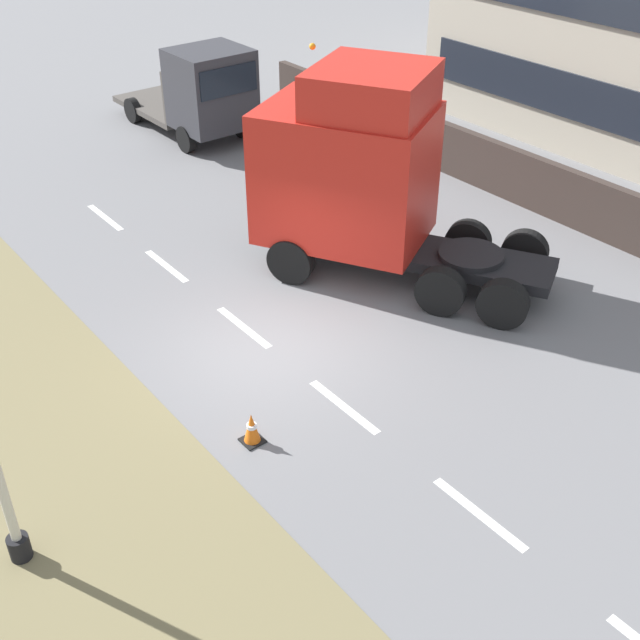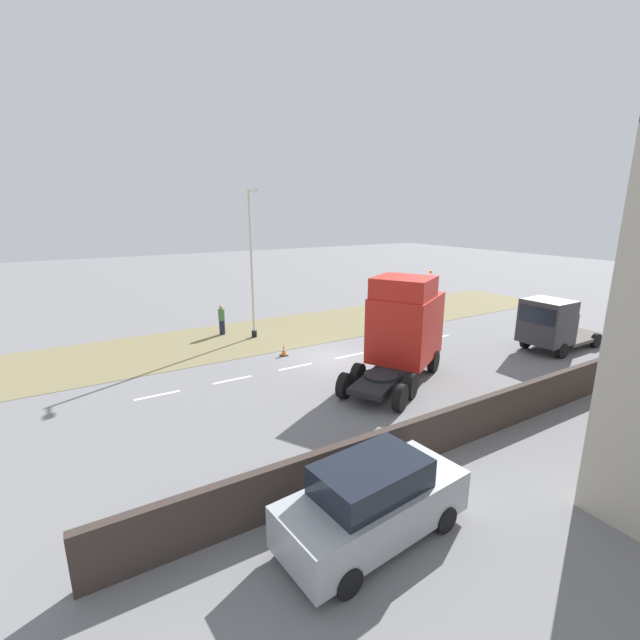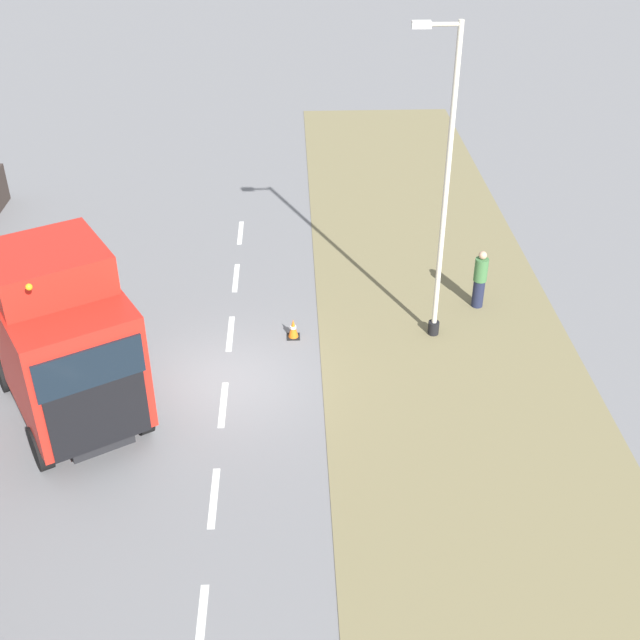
{
  "view_description": "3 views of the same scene",
  "coord_description": "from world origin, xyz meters",
  "px_view_note": "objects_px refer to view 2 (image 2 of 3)",
  "views": [
    {
      "loc": [
        -7.1,
        -10.68,
        9.06
      ],
      "look_at": [
        0.33,
        -1.2,
        1.13
      ],
      "focal_mm": 45.0,
      "sensor_mm": 36.0,
      "label": 1
    },
    {
      "loc": [
        17.29,
        -11.36,
        7.32
      ],
      "look_at": [
        0.67,
        -1.33,
        2.36
      ],
      "focal_mm": 24.0,
      "sensor_mm": 36.0,
      "label": 2
    },
    {
      "loc": [
        -1.8,
        16.64,
        12.48
      ],
      "look_at": [
        -2.48,
        -0.85,
        1.32
      ],
      "focal_mm": 45.0,
      "sensor_mm": 36.0,
      "label": 3
    }
  ],
  "objects_px": {
    "lorry_cab": "(404,327)",
    "parked_car": "(373,501)",
    "lamp_post": "(252,271)",
    "traffic_cone_lead": "(284,350)",
    "pedestrian": "(222,320)",
    "flatbed_truck": "(551,324)"
  },
  "relations": [
    {
      "from": "lamp_post",
      "to": "traffic_cone_lead",
      "type": "relative_size",
      "value": 14.65
    },
    {
      "from": "lamp_post",
      "to": "traffic_cone_lead",
      "type": "height_order",
      "value": "lamp_post"
    },
    {
      "from": "pedestrian",
      "to": "flatbed_truck",
      "type": "bearing_deg",
      "value": 48.71
    },
    {
      "from": "parked_car",
      "to": "traffic_cone_lead",
      "type": "relative_size",
      "value": 8.11
    },
    {
      "from": "flatbed_truck",
      "to": "lamp_post",
      "type": "height_order",
      "value": "lamp_post"
    },
    {
      "from": "flatbed_truck",
      "to": "lamp_post",
      "type": "bearing_deg",
      "value": 48.84
    },
    {
      "from": "pedestrian",
      "to": "parked_car",
      "type": "bearing_deg",
      "value": -7.95
    },
    {
      "from": "parked_car",
      "to": "traffic_cone_lead",
      "type": "xyz_separation_m",
      "value": [
        -12.55,
        3.97,
        -0.68
      ]
    },
    {
      "from": "lorry_cab",
      "to": "lamp_post",
      "type": "xyz_separation_m",
      "value": [
        -9.04,
        -3.48,
        1.7
      ]
    },
    {
      "from": "traffic_cone_lead",
      "to": "flatbed_truck",
      "type": "bearing_deg",
      "value": 61.64
    },
    {
      "from": "lorry_cab",
      "to": "parked_car",
      "type": "height_order",
      "value": "lorry_cab"
    },
    {
      "from": "lorry_cab",
      "to": "traffic_cone_lead",
      "type": "bearing_deg",
      "value": -175.53
    },
    {
      "from": "lorry_cab",
      "to": "pedestrian",
      "type": "xyz_separation_m",
      "value": [
        -10.65,
        -4.93,
        -1.38
      ]
    },
    {
      "from": "lorry_cab",
      "to": "lamp_post",
      "type": "height_order",
      "value": "lamp_post"
    },
    {
      "from": "pedestrian",
      "to": "traffic_cone_lead",
      "type": "bearing_deg",
      "value": 14.86
    },
    {
      "from": "parked_car",
      "to": "lamp_post",
      "type": "height_order",
      "value": "lamp_post"
    },
    {
      "from": "traffic_cone_lead",
      "to": "parked_car",
      "type": "bearing_deg",
      "value": -17.56
    },
    {
      "from": "lorry_cab",
      "to": "pedestrian",
      "type": "distance_m",
      "value": 11.82
    },
    {
      "from": "lorry_cab",
      "to": "parked_car",
      "type": "bearing_deg",
      "value": -74.64
    },
    {
      "from": "lamp_post",
      "to": "traffic_cone_lead",
      "type": "xyz_separation_m",
      "value": [
        3.87,
        0.01,
        -3.7
      ]
    },
    {
      "from": "parked_car",
      "to": "traffic_cone_lead",
      "type": "distance_m",
      "value": 13.19
    },
    {
      "from": "lamp_post",
      "to": "traffic_cone_lead",
      "type": "bearing_deg",
      "value": 0.13
    }
  ]
}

